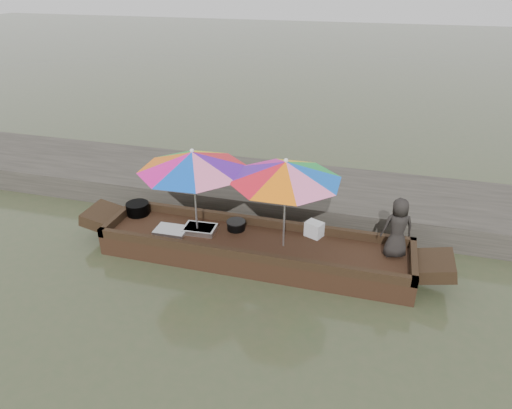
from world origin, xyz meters
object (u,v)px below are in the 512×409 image
(supply_bag, at_px, (314,229))
(umbrella_stern, at_px, (285,204))
(boat_hull, at_px, (254,250))
(tray_scallop, at_px, (171,230))
(tray_crayfish, at_px, (200,229))
(vendor, at_px, (398,228))
(cooking_pot, at_px, (138,209))
(charcoal_grill, at_px, (236,226))
(umbrella_bow, at_px, (195,193))

(supply_bag, relative_size, umbrella_stern, 0.16)
(boat_hull, relative_size, umbrella_stern, 2.94)
(tray_scallop, bearing_deg, umbrella_stern, 2.75)
(tray_crayfish, height_order, vendor, vendor)
(cooking_pot, xyz_separation_m, charcoal_grill, (1.95, -0.05, -0.04))
(boat_hull, height_order, cooking_pot, cooking_pot)
(boat_hull, height_order, tray_crayfish, tray_crayfish)
(charcoal_grill, xyz_separation_m, umbrella_bow, (-0.61, -0.30, 0.70))
(boat_hull, bearing_deg, supply_bag, 25.63)
(tray_crayfish, bearing_deg, umbrella_bow, -112.41)
(tray_scallop, relative_size, umbrella_stern, 0.31)
(vendor, xyz_separation_m, umbrella_stern, (-1.77, -0.20, 0.27))
(tray_crayfish, distance_m, tray_scallop, 0.50)
(boat_hull, relative_size, tray_scallop, 9.40)
(tray_crayfish, distance_m, umbrella_stern, 1.68)
(tray_crayfish, bearing_deg, boat_hull, -3.18)
(supply_bag, distance_m, umbrella_bow, 2.12)
(boat_hull, relative_size, vendor, 5.19)
(tray_crayfish, height_order, supply_bag, supply_bag)
(tray_crayfish, height_order, charcoal_grill, charcoal_grill)
(tray_scallop, bearing_deg, boat_hull, 3.68)
(cooking_pot, xyz_separation_m, supply_bag, (3.30, 0.10, 0.02))
(boat_hull, bearing_deg, cooking_pot, 171.71)
(tray_scallop, bearing_deg, vendor, 4.58)
(vendor, bearing_deg, umbrella_stern, -10.22)
(cooking_pot, relative_size, umbrella_bow, 0.23)
(tray_crayfish, xyz_separation_m, umbrella_stern, (1.51, -0.06, 0.73))
(tray_crayfish, bearing_deg, supply_bag, 11.43)
(tray_scallop, xyz_separation_m, vendor, (3.75, 0.30, 0.47))
(tray_crayfish, xyz_separation_m, tray_scallop, (-0.48, -0.15, -0.01))
(cooking_pot, distance_m, charcoal_grill, 1.95)
(charcoal_grill, bearing_deg, tray_scallop, -159.80)
(boat_hull, height_order, umbrella_stern, umbrella_stern)
(tray_scallop, relative_size, charcoal_grill, 1.76)
(charcoal_grill, distance_m, umbrella_bow, 0.98)
(umbrella_bow, bearing_deg, boat_hull, 0.00)
(cooking_pot, xyz_separation_m, tray_crayfish, (1.36, -0.29, -0.07))
(cooking_pot, bearing_deg, tray_scallop, -26.59)
(boat_hull, distance_m, charcoal_grill, 0.57)
(tray_scallop, distance_m, supply_bag, 2.49)
(umbrella_stern, bearing_deg, tray_scallop, -177.25)
(umbrella_stern, bearing_deg, boat_hull, 180.00)
(tray_crayfish, distance_m, supply_bag, 1.99)
(umbrella_bow, bearing_deg, vendor, 3.55)
(cooking_pot, height_order, umbrella_stern, umbrella_stern)
(supply_bag, height_order, umbrella_stern, umbrella_stern)
(tray_scallop, bearing_deg, tray_crayfish, 17.65)
(vendor, bearing_deg, cooking_pot, -18.57)
(charcoal_grill, relative_size, supply_bag, 1.13)
(cooking_pot, relative_size, supply_bag, 1.50)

